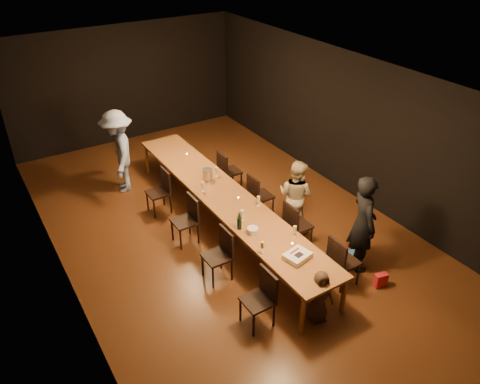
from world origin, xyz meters
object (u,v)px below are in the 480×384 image
chair_left_2 (184,221)px  plate_stack (253,231)px  man_blue (119,152)px  child (319,297)px  chair_right_2 (261,195)px  ice_bucket (207,175)px  chair_left_3 (158,192)px  woman_birthday (363,223)px  table (224,197)px  chair_right_1 (298,225)px  birthday_cake (297,256)px  chair_left_1 (217,256)px  chair_right_0 (344,261)px  chair_left_0 (257,300)px  champagne_bottle (239,220)px  chair_right_3 (230,171)px  woman_tan (296,196)px

chair_left_2 → plate_stack: size_ratio=4.95×
man_blue → child: size_ratio=2.04×
chair_right_2 → ice_bucket: bearing=-129.3°
chair_left_2 → chair_left_3: size_ratio=1.00×
chair_right_2 → child: size_ratio=1.03×
chair_left_2 → woman_birthday: (2.24, -2.21, 0.42)m
table → chair_right_1: bearing=-54.7°
birthday_cake → chair_left_1: bearing=118.3°
chair_right_0 → plate_stack: 1.57m
chair_right_2 → chair_left_0: size_ratio=1.00×
chair_left_3 → ice_bucket: bearing=-120.8°
chair_right_0 → woman_birthday: woman_birthday is taller
chair_right_0 → birthday_cake: chair_right_0 is taller
chair_right_2 → birthday_cake: size_ratio=2.10×
child → ice_bucket: (0.04, 3.50, 0.41)m
woman_birthday → table: bearing=53.1°
chair_right_1 → plate_stack: (-1.07, -0.10, 0.34)m
chair_right_0 → chair_left_2: bearing=-144.7°
woman_birthday → champagne_bottle: (-1.72, 1.13, 0.03)m
chair_right_0 → chair_right_1: bearing=180.0°
chair_right_2 → champagne_bottle: size_ratio=2.67×
chair_right_0 → chair_left_1: bearing=-125.2°
chair_left_3 → man_blue: man_blue is taller
table → woman_birthday: 2.62m
chair_right_1 → chair_left_3: bearing=-144.7°
chair_left_2 → child: 2.93m
chair_right_1 → chair_right_3: (0.00, 2.40, 0.00)m
chair_left_0 → ice_bucket: ice_bucket is taller
child → chair_left_3: bearing=112.6°
woman_tan → ice_bucket: (-1.13, 1.40, 0.14)m
chair_left_0 → birthday_cake: size_ratio=2.10×
table → ice_bucket: size_ratio=26.53×
chair_left_3 → champagne_bottle: (0.52, -2.28, 0.46)m
woman_birthday → plate_stack: size_ratio=9.47×
man_blue → woman_birthday: bearing=45.4°
chair_right_3 → chair_left_0: same height
chair_right_3 → chair_left_2: size_ratio=1.00×
plate_stack → chair_left_1: bearing=170.8°
chair_left_1 → ice_bucket: (0.87, 1.88, 0.40)m
chair_left_0 → ice_bucket: bearing=-15.7°
table → child: size_ratio=6.66×
chair_left_0 → chair_left_1: (0.00, 1.20, 0.00)m
chair_right_3 → chair_left_2: (-1.70, -1.20, 0.00)m
chair_left_0 → plate_stack: chair_left_0 is taller
chair_left_1 → birthday_cake: size_ratio=2.10×
birthday_cake → chair_right_1: bearing=38.3°
chair_left_2 → child: chair_left_2 is taller
chair_right_3 → chair_left_3: same height
woman_birthday → chair_left_1: bearing=86.7°
chair_right_0 → man_blue: 5.28m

